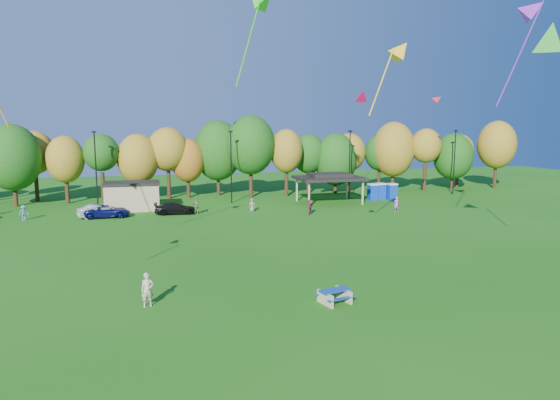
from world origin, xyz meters
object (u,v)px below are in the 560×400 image
object	(u,v)px
porta_potties	(382,191)
car_b	(98,211)
kite_flyer	(147,290)
picnic_table	(335,295)
car_d	(175,208)
car_c	(107,211)

from	to	relation	value
porta_potties	car_b	size ratio (longest dim) A/B	0.88
porta_potties	kite_flyer	xyz separation A→B (m)	(-30.16, -32.70, -0.16)
porta_potties	picnic_table	world-z (taller)	porta_potties
picnic_table	kite_flyer	world-z (taller)	kite_flyer
kite_flyer	car_d	size ratio (longest dim) A/B	0.41
kite_flyer	car_d	xyz separation A→B (m)	(3.14, 28.70, -0.27)
picnic_table	car_d	world-z (taller)	car_d
porta_potties	car_c	size ratio (longest dim) A/B	0.79
porta_potties	car_c	xyz separation A→B (m)	(-34.16, -4.17, -0.44)
picnic_table	porta_potties	bearing A→B (deg)	44.55
car_b	car_d	bearing A→B (deg)	-104.41
porta_potties	picnic_table	bearing A→B (deg)	-120.09
car_c	car_d	bearing A→B (deg)	-88.29
picnic_table	car_b	size ratio (longest dim) A/B	0.49
car_d	kite_flyer	bearing A→B (deg)	176.76
kite_flyer	car_d	world-z (taller)	kite_flyer
porta_potties	kite_flyer	bearing A→B (deg)	-132.69
porta_potties	car_b	xyz separation A→B (m)	(-35.09, -3.97, -0.40)
car_b	porta_potties	bearing A→B (deg)	-97.73
porta_potties	car_b	world-z (taller)	porta_potties
porta_potties	car_d	distance (m)	27.32
porta_potties	car_d	bearing A→B (deg)	-171.58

